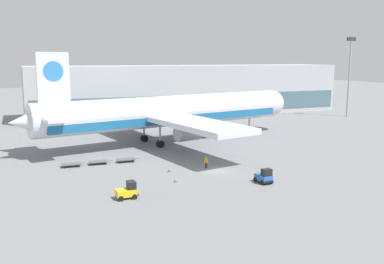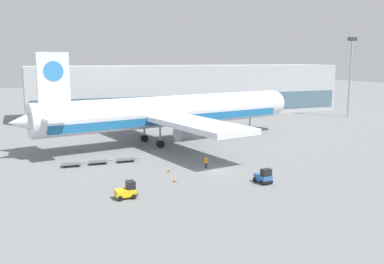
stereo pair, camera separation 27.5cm
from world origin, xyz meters
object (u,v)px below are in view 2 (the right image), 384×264
light_mast (350,71)px  baggage_dolly_lead (71,164)px  airplane_main (167,112)px  baggage_tug_foreground (264,177)px  ground_crew_near (206,162)px  baggage_dolly_third (126,159)px  baggage_dolly_second (98,162)px  traffic_cone_far (175,179)px  baggage_tug_mid (127,191)px  traffic_cone_near (169,169)px

light_mast → baggage_dolly_lead: size_ratio=5.79×
airplane_main → baggage_tug_foreground: bearing=-95.6°
light_mast → ground_crew_near: 71.01m
baggage_dolly_third → baggage_tug_foreground: bearing=-49.6°
baggage_dolly_second → ground_crew_near: (14.28, -8.48, 0.60)m
ground_crew_near → traffic_cone_far: size_ratio=2.37×
baggage_dolly_lead → baggage_dolly_third: bearing=2.0°
light_mast → traffic_cone_far: 79.28m
baggage_tug_mid → baggage_dolly_second: size_ratio=0.67×
airplane_main → traffic_cone_near: (-6.85, -20.36, -5.49)m
baggage_dolly_lead → baggage_dolly_third: 8.28m
baggage_dolly_lead → baggage_dolly_second: bearing=3.5°
traffic_cone_near → traffic_cone_far: bearing=-100.6°
baggage_tug_foreground → baggage_dolly_third: bearing=-146.5°
ground_crew_near → baggage_dolly_third: bearing=-29.6°
light_mast → baggage_tug_mid: 87.62m
baggage_tug_mid → traffic_cone_near: size_ratio=3.54×
baggage_tug_mid → baggage_dolly_lead: bearing=101.5°
traffic_cone_far → baggage_dolly_third: bearing=104.2°
baggage_dolly_lead → baggage_dolly_second: (4.03, 0.03, 0.00)m
baggage_tug_mid → baggage_dolly_second: (-0.17, 17.55, -0.49)m
baggage_dolly_second → traffic_cone_far: (7.60, -13.41, -0.04)m
baggage_tug_foreground → baggage_tug_mid: (-17.91, 0.77, 0.00)m
baggage_dolly_third → baggage_dolly_second: bearing=-179.5°
airplane_main → traffic_cone_far: bearing=-117.7°
baggage_tug_mid → baggage_dolly_third: baggage_tug_mid is taller
airplane_main → baggage_dolly_lead: 23.57m
airplane_main → ground_crew_near: size_ratio=34.08×
baggage_dolly_third → traffic_cone_near: bearing=-58.8°
baggage_dolly_lead → traffic_cone_far: 17.72m
light_mast → baggage_dolly_second: (-73.92, -28.26, -12.24)m
light_mast → traffic_cone_far: (-66.32, -41.67, -12.28)m
baggage_tug_foreground → baggage_dolly_third: baggage_tug_foreground is taller
baggage_tug_mid → baggage_dolly_third: 17.85m
baggage_dolly_second → traffic_cone_far: traffic_cone_far is taller
baggage_tug_foreground → traffic_cone_far: 11.58m
baggage_tug_mid → traffic_cone_near: baggage_tug_mid is taller
airplane_main → ground_crew_near: bearing=-103.8°
baggage_dolly_third → traffic_cone_far: bearing=-72.8°
baggage_dolly_third → traffic_cone_far: 13.64m
baggage_tug_mid → traffic_cone_near: 12.55m
airplane_main → baggage_dolly_lead: bearing=-158.6°
baggage_tug_mid → baggage_dolly_third: bearing=74.8°
light_mast → baggage_dolly_third: size_ratio=5.79×
light_mast → traffic_cone_near: light_mast is taller
baggage_dolly_third → baggage_tug_mid: bearing=-100.2°
ground_crew_near → traffic_cone_far: bearing=46.4°
light_mast → baggage_dolly_second: bearing=-159.1°
baggage_dolly_third → traffic_cone_near: (4.31, -8.06, -0.04)m
ground_crew_near → light_mast: bearing=-138.4°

